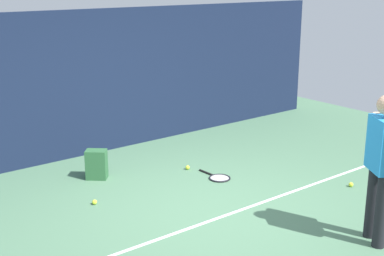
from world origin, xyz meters
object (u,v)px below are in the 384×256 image
(backpack, at_px, (97,165))
(tennis_ball_by_fence, at_px, (188,167))
(tennis_player, at_px, (382,161))
(tennis_ball_near_player, at_px, (375,195))
(tennis_racket, at_px, (218,178))
(tennis_ball_far_left, at_px, (351,185))
(tennis_ball_mid_court, at_px, (95,202))

(backpack, height_order, tennis_ball_by_fence, backpack)
(tennis_player, height_order, tennis_ball_near_player, tennis_player)
(tennis_racket, relative_size, tennis_ball_far_left, 9.38)
(tennis_ball_near_player, bearing_deg, tennis_ball_by_fence, 119.00)
(tennis_racket, distance_m, tennis_ball_by_fence, 0.59)
(tennis_player, distance_m, tennis_ball_by_fence, 3.29)
(tennis_racket, height_order, tennis_ball_by_fence, tennis_ball_by_fence)
(backpack, xyz_separation_m, tennis_ball_near_player, (2.63, -2.97, -0.18))
(tennis_ball_far_left, bearing_deg, tennis_ball_near_player, -98.07)
(tennis_ball_by_fence, height_order, tennis_ball_far_left, same)
(tennis_player, relative_size, tennis_ball_near_player, 25.76)
(backpack, bearing_deg, tennis_racket, -177.31)
(tennis_player, distance_m, tennis_ball_near_player, 1.61)
(tennis_ball_by_fence, bearing_deg, tennis_ball_far_left, -54.74)
(tennis_player, relative_size, tennis_racket, 2.75)
(tennis_player, relative_size, tennis_ball_far_left, 25.76)
(tennis_racket, bearing_deg, backpack, -130.95)
(tennis_ball_near_player, distance_m, tennis_ball_by_fence, 2.78)
(tennis_ball_near_player, relative_size, tennis_ball_by_fence, 1.00)
(tennis_racket, xyz_separation_m, backpack, (-1.41, 1.12, 0.20))
(backpack, bearing_deg, tennis_ball_by_fence, -161.83)
(backpack, xyz_separation_m, tennis_ball_mid_court, (-0.49, -0.83, -0.18))
(tennis_ball_by_fence, xyz_separation_m, tennis_ball_mid_court, (-1.77, -0.29, 0.00))
(tennis_ball_by_fence, relative_size, tennis_ball_far_left, 1.00)
(tennis_ball_mid_court, height_order, tennis_ball_far_left, same)
(tennis_player, relative_size, tennis_ball_by_fence, 25.76)
(tennis_racket, xyz_separation_m, tennis_ball_near_player, (1.22, -1.85, 0.02))
(tennis_ball_near_player, bearing_deg, tennis_player, -147.13)
(tennis_racket, relative_size, backpack, 1.41)
(backpack, bearing_deg, tennis_player, 153.57)
(tennis_ball_far_left, bearing_deg, tennis_ball_mid_court, 151.80)
(tennis_player, xyz_separation_m, tennis_ball_near_player, (1.10, 0.71, -0.93))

